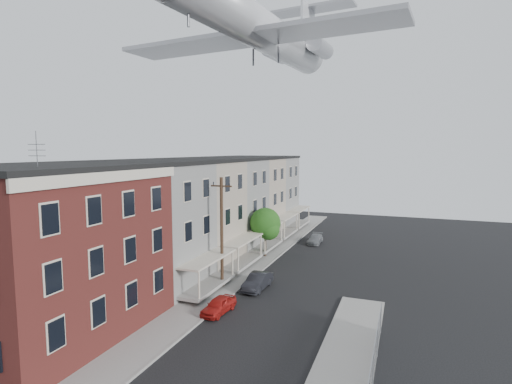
% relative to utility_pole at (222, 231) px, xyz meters
% --- Properties ---
extents(sidewalk_left, '(3.00, 62.00, 0.12)m').
position_rel_utility_pole_xyz_m(sidewalk_left, '(0.10, 6.00, -4.61)').
color(sidewalk_left, gray).
rests_on(sidewalk_left, ground).
extents(curb_left, '(0.15, 62.00, 0.14)m').
position_rel_utility_pole_xyz_m(curb_left, '(1.55, 6.00, -4.60)').
color(curb_left, gray).
rests_on(curb_left, ground).
extents(corner_building, '(10.31, 12.30, 12.15)m').
position_rel_utility_pole_xyz_m(corner_building, '(-6.40, -11.00, 0.49)').
color(corner_building, '#3E1613').
rests_on(corner_building, ground).
extents(row_house_a, '(11.98, 7.00, 10.30)m').
position_rel_utility_pole_xyz_m(row_house_a, '(-6.36, -1.50, 0.45)').
color(row_house_a, slate).
rests_on(row_house_a, ground).
extents(row_house_b, '(11.98, 7.00, 10.30)m').
position_rel_utility_pole_xyz_m(row_house_b, '(-6.36, 5.50, 0.45)').
color(row_house_b, '#706658').
rests_on(row_house_b, ground).
extents(row_house_c, '(11.98, 7.00, 10.30)m').
position_rel_utility_pole_xyz_m(row_house_c, '(-6.36, 12.50, 0.45)').
color(row_house_c, slate).
rests_on(row_house_c, ground).
extents(row_house_d, '(11.98, 7.00, 10.30)m').
position_rel_utility_pole_xyz_m(row_house_d, '(-6.36, 19.50, 0.45)').
color(row_house_d, '#706658').
rests_on(row_house_d, ground).
extents(row_house_e, '(11.98, 7.00, 10.30)m').
position_rel_utility_pole_xyz_m(row_house_e, '(-6.36, 26.50, 0.45)').
color(row_house_e, slate).
rests_on(row_house_e, ground).
extents(utility_pole, '(1.80, 0.26, 9.00)m').
position_rel_utility_pole_xyz_m(utility_pole, '(0.00, 0.00, 0.00)').
color(utility_pole, black).
rests_on(utility_pole, ground).
extents(street_tree, '(3.22, 3.20, 5.20)m').
position_rel_utility_pole_xyz_m(street_tree, '(0.33, 9.92, -1.22)').
color(street_tree, black).
rests_on(street_tree, ground).
extents(car_near, '(1.62, 3.35, 1.10)m').
position_rel_utility_pole_xyz_m(car_near, '(2.00, -4.75, -4.12)').
color(car_near, '#B01B16').
rests_on(car_near, ground).
extents(car_mid, '(1.49, 3.90, 1.27)m').
position_rel_utility_pole_xyz_m(car_mid, '(2.84, 0.62, -4.04)').
color(car_mid, black).
rests_on(car_mid, ground).
extents(car_far, '(1.59, 3.71, 1.07)m').
position_rel_utility_pole_xyz_m(car_far, '(3.80, 17.81, -4.14)').
color(car_far, slate).
rests_on(car_far, ground).
extents(airplane, '(26.05, 29.75, 8.57)m').
position_rel_utility_pole_xyz_m(airplane, '(1.16, 6.74, 17.17)').
color(airplane, silver).
rests_on(airplane, ground).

